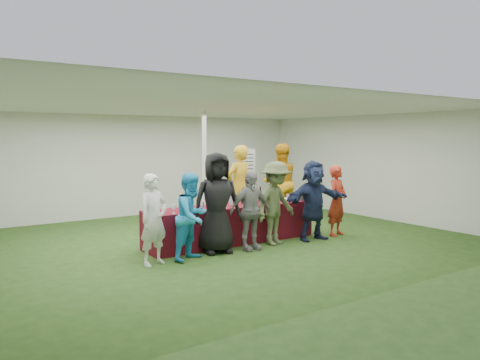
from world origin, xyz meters
TOP-DOWN VIEW (x-y plane):
  - ground at (0.00, 0.00)m, footprint 60.00×60.00m
  - tent at (0.50, 1.20)m, footprint 10.00×10.00m
  - serving_table at (0.28, -0.26)m, footprint 3.60×0.80m
  - wine_bottles at (0.83, -0.13)m, footprint 0.52×0.12m
  - wine_glasses at (-0.15, -0.51)m, footprint 2.73×0.10m
  - water_bottle at (0.32, -0.18)m, footprint 0.07×0.07m
  - bar_towel at (1.79, -0.21)m, footprint 0.25×0.18m
  - dump_bucket at (1.95, -0.48)m, footprint 0.24×0.24m
  - wine_list_sign at (2.61, 2.47)m, footprint 0.50×0.03m
  - staff_pourer at (1.21, 0.84)m, footprint 0.77×0.58m
  - staff_back at (2.70, 1.17)m, footprint 1.05×0.88m
  - customer_0 at (-1.70, -0.93)m, footprint 0.64×0.51m
  - customer_1 at (-1.02, -0.99)m, footprint 0.90×0.82m
  - customer_2 at (-0.40, -0.81)m, footprint 1.00×0.76m
  - customer_3 at (0.21, -0.98)m, footprint 0.88×0.39m
  - customer_4 at (0.89, -0.90)m, footprint 1.18×0.85m
  - customer_5 at (1.79, -1.02)m, footprint 1.55×0.59m
  - customer_6 at (2.52, -0.98)m, footprint 0.63×0.51m

SIDE VIEW (x-z plane):
  - ground at x=0.00m, z-range 0.00..0.00m
  - serving_table at x=0.28m, z-range 0.00..0.75m
  - customer_3 at x=0.21m, z-range 0.00..1.48m
  - customer_1 at x=-1.02m, z-range 0.00..1.50m
  - customer_6 at x=2.52m, z-range 0.00..1.51m
  - customer_0 at x=-1.70m, z-range 0.00..1.51m
  - bar_towel at x=1.79m, z-range 0.75..0.78m
  - customer_4 at x=0.89m, z-range 0.00..1.64m
  - customer_5 at x=1.79m, z-range 0.00..1.64m
  - dump_bucket at x=1.95m, z-range 0.75..0.93m
  - water_bottle at x=0.32m, z-range 0.74..0.97m
  - wine_glasses at x=-0.15m, z-range 0.78..0.94m
  - wine_bottles at x=0.83m, z-range 0.71..1.03m
  - customer_2 at x=-0.40m, z-range 0.00..1.84m
  - staff_pourer at x=1.21m, z-range 0.00..1.93m
  - staff_back at x=2.70m, z-range 0.00..1.95m
  - wine_list_sign at x=2.61m, z-range 0.42..2.22m
  - tent at x=0.50m, z-range -3.65..6.35m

